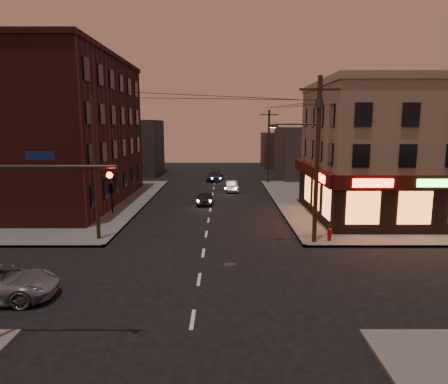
{
  "coord_description": "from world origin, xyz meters",
  "views": [
    {
      "loc": [
        1.19,
        -18.14,
        7.3
      ],
      "look_at": [
        1.2,
        6.24,
        3.2
      ],
      "focal_mm": 32.0,
      "sensor_mm": 36.0,
      "label": 1
    }
  ],
  "objects_px": {
    "sedan_mid": "(231,186)",
    "fire_hydrant": "(329,234)",
    "sedan_far": "(215,176)",
    "sedan_near": "(205,198)"
  },
  "relations": [
    {
      "from": "sedan_mid",
      "to": "fire_hydrant",
      "type": "height_order",
      "value": "sedan_mid"
    },
    {
      "from": "fire_hydrant",
      "to": "sedan_far",
      "type": "bearing_deg",
      "value": 105.46
    },
    {
      "from": "sedan_near",
      "to": "fire_hydrant",
      "type": "distance_m",
      "value": 14.87
    },
    {
      "from": "sedan_mid",
      "to": "fire_hydrant",
      "type": "bearing_deg",
      "value": -77.95
    },
    {
      "from": "sedan_near",
      "to": "sedan_mid",
      "type": "xyz_separation_m",
      "value": [
        2.58,
        7.26,
        -0.02
      ]
    },
    {
      "from": "sedan_far",
      "to": "fire_hydrant",
      "type": "xyz_separation_m",
      "value": [
        7.79,
        -28.16,
        -0.07
      ]
    },
    {
      "from": "sedan_mid",
      "to": "fire_hydrant",
      "type": "xyz_separation_m",
      "value": [
        5.76,
        -19.56,
        0.0
      ]
    },
    {
      "from": "sedan_far",
      "to": "fire_hydrant",
      "type": "bearing_deg",
      "value": -68.88
    },
    {
      "from": "sedan_mid",
      "to": "fire_hydrant",
      "type": "relative_size",
      "value": 4.41
    },
    {
      "from": "sedan_mid",
      "to": "sedan_far",
      "type": "distance_m",
      "value": 8.83
    }
  ]
}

